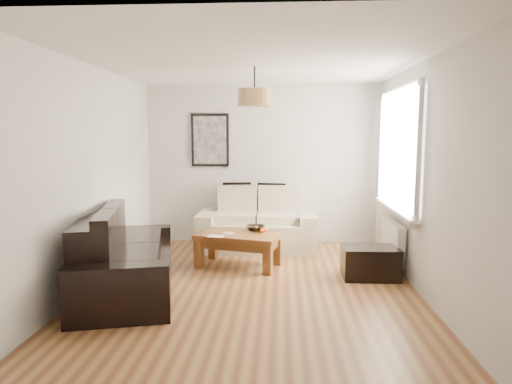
# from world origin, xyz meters

# --- Properties ---
(floor) EXTENTS (4.50, 4.50, 0.00)m
(floor) POSITION_xyz_m (0.00, 0.00, 0.00)
(floor) COLOR brown
(floor) RESTS_ON ground
(ceiling) EXTENTS (3.80, 4.50, 0.00)m
(ceiling) POSITION_xyz_m (0.00, 0.00, 2.60)
(ceiling) COLOR white
(ceiling) RESTS_ON floor
(wall_back) EXTENTS (3.80, 0.04, 2.60)m
(wall_back) POSITION_xyz_m (0.00, 2.25, 1.30)
(wall_back) COLOR silver
(wall_back) RESTS_ON floor
(wall_front) EXTENTS (3.80, 0.04, 2.60)m
(wall_front) POSITION_xyz_m (0.00, -2.25, 1.30)
(wall_front) COLOR silver
(wall_front) RESTS_ON floor
(wall_left) EXTENTS (0.04, 4.50, 2.60)m
(wall_left) POSITION_xyz_m (-1.90, 0.00, 1.30)
(wall_left) COLOR silver
(wall_left) RESTS_ON floor
(wall_right) EXTENTS (0.04, 4.50, 2.60)m
(wall_right) POSITION_xyz_m (1.90, 0.00, 1.30)
(wall_right) COLOR silver
(wall_right) RESTS_ON floor
(window_bay) EXTENTS (0.14, 1.90, 1.60)m
(window_bay) POSITION_xyz_m (1.86, 0.80, 1.60)
(window_bay) COLOR white
(window_bay) RESTS_ON wall_right
(radiator) EXTENTS (0.10, 0.90, 0.52)m
(radiator) POSITION_xyz_m (1.82, 0.80, 0.38)
(radiator) COLOR white
(radiator) RESTS_ON wall_right
(poster) EXTENTS (0.62, 0.04, 0.87)m
(poster) POSITION_xyz_m (-0.85, 2.22, 1.70)
(poster) COLOR black
(poster) RESTS_ON wall_back
(pendant_shade) EXTENTS (0.40, 0.40, 0.20)m
(pendant_shade) POSITION_xyz_m (0.00, 0.30, 2.23)
(pendant_shade) COLOR tan
(pendant_shade) RESTS_ON ceiling
(loveseat_cream) EXTENTS (1.83, 1.00, 0.91)m
(loveseat_cream) POSITION_xyz_m (-0.05, 1.78, 0.45)
(loveseat_cream) COLOR beige
(loveseat_cream) RESTS_ON floor
(sofa_leather) EXTENTS (1.43, 2.19, 0.87)m
(sofa_leather) POSITION_xyz_m (-1.43, -0.28, 0.44)
(sofa_leather) COLOR black
(sofa_leather) RESTS_ON floor
(coffee_table) EXTENTS (1.23, 0.88, 0.46)m
(coffee_table) POSITION_xyz_m (-0.25, 0.79, 0.23)
(coffee_table) COLOR brown
(coffee_table) RESTS_ON floor
(ottoman) EXTENTS (0.70, 0.45, 0.40)m
(ottoman) POSITION_xyz_m (1.45, 0.37, 0.20)
(ottoman) COLOR black
(ottoman) RESTS_ON floor
(cushion_left) EXTENTS (0.47, 0.19, 0.45)m
(cushion_left) POSITION_xyz_m (-0.39, 2.00, 0.79)
(cushion_left) COLOR black
(cushion_left) RESTS_ON loveseat_cream
(cushion_right) EXTENTS (0.46, 0.18, 0.45)m
(cushion_right) POSITION_xyz_m (0.17, 2.00, 0.79)
(cushion_right) COLOR black
(cushion_right) RESTS_ON loveseat_cream
(fruit_bowl) EXTENTS (0.29, 0.29, 0.07)m
(fruit_bowl) POSITION_xyz_m (-0.03, 1.00, 0.49)
(fruit_bowl) COLOR black
(fruit_bowl) RESTS_ON coffee_table
(orange_a) EXTENTS (0.06, 0.06, 0.06)m
(orange_a) POSITION_xyz_m (0.07, 0.83, 0.50)
(orange_a) COLOR #FF5215
(orange_a) RESTS_ON fruit_bowl
(orange_b) EXTENTS (0.08, 0.08, 0.06)m
(orange_b) POSITION_xyz_m (0.11, 0.88, 0.50)
(orange_b) COLOR orange
(orange_b) RESTS_ON fruit_bowl
(orange_c) EXTENTS (0.06, 0.06, 0.06)m
(orange_c) POSITION_xyz_m (-0.01, 0.92, 0.50)
(orange_c) COLOR orange
(orange_c) RESTS_ON fruit_bowl
(papers) EXTENTS (0.22, 0.17, 0.01)m
(papers) POSITION_xyz_m (-0.53, 0.59, 0.46)
(papers) COLOR silver
(papers) RESTS_ON coffee_table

